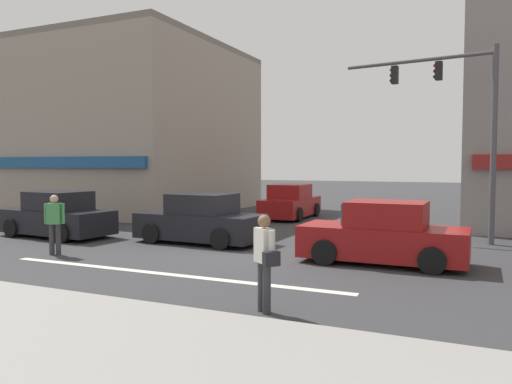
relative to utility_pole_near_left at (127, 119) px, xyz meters
name	(u,v)px	position (x,y,z in m)	size (l,w,h in m)	color
ground_plane	(232,250)	(8.29, -5.65, -4.57)	(120.00, 120.00, 0.00)	#333335
lane_marking_stripe	(163,274)	(8.29, -9.15, -4.57)	(9.00, 0.24, 0.01)	silver
building_left_block	(133,130)	(-2.87, 4.02, -0.15)	(10.75, 11.33, 8.84)	gray
utility_pole_near_left	(127,119)	(0.00, 0.00, 0.00)	(1.40, 0.22, 8.84)	brown
traffic_light_mast	(461,112)	(14.26, -1.31, -0.40)	(4.85, 0.82, 6.20)	#47474C
sedan_approaching_near	(200,221)	(6.74, -4.88, -3.86)	(4.17, 2.02, 1.58)	black
sedan_crossing_center	(290,203)	(6.85, 3.11, -3.86)	(1.91, 4.12, 1.58)	maroon
sedan_crossing_leftbound	(57,216)	(1.54, -5.77, -3.86)	(4.22, 2.13, 1.58)	black
sedan_waiting_far	(383,236)	(12.67, -5.83, -3.86)	(4.11, 1.90, 1.58)	maroon
pedestrian_foreground_with_bag	(265,257)	(11.60, -10.95, -3.62)	(0.59, 0.58, 1.67)	#333338
pedestrian_mid_crossing	(55,221)	(4.16, -8.39, -3.62)	(0.53, 0.35, 1.67)	#333338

